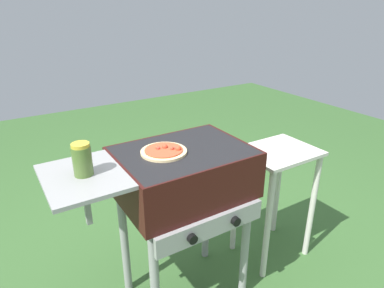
{
  "coord_description": "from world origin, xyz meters",
  "views": [
    {
      "loc": [
        -0.75,
        -1.28,
        1.56
      ],
      "look_at": [
        0.05,
        0.0,
        0.92
      ],
      "focal_mm": 31.59,
      "sensor_mm": 36.0,
      "label": 1
    }
  ],
  "objects": [
    {
      "name": "sauce_jar",
      "position": [
        -0.47,
        0.0,
        0.97
      ],
      "size": [
        0.08,
        0.08,
        0.14
      ],
      "color": "#4C6B2D",
      "rests_on": "grill"
    },
    {
      "name": "grill",
      "position": [
        -0.01,
        -0.0,
        0.76
      ],
      "size": [
        0.96,
        0.53,
        0.9
      ],
      "color": "#38110F",
      "rests_on": "ground_plane"
    },
    {
      "name": "pizza_pepperoni",
      "position": [
        -0.09,
        0.02,
        0.91
      ],
      "size": [
        0.22,
        0.22,
        0.04
      ],
      "color": "beige",
      "rests_on": "grill"
    },
    {
      "name": "prep_table",
      "position": [
        0.66,
        0.0,
        0.53
      ],
      "size": [
        0.44,
        0.36,
        0.75
      ],
      "color": "beige",
      "rests_on": "ground_plane"
    }
  ]
}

